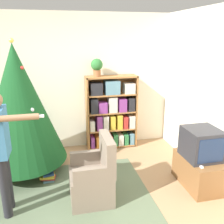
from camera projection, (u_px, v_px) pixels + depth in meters
ground_plane at (91, 216)px, 3.14m from camera, size 14.00×14.00×0.00m
wall_back at (73, 83)px, 4.81m from camera, size 8.00×0.10×2.60m
area_rug at (52, 205)px, 3.34m from camera, size 2.74×2.09×0.01m
bookshelf at (111, 114)px, 4.93m from camera, size 0.99×0.30×1.45m
tv_stand at (198, 171)px, 3.74m from camera, size 0.46×0.78×0.46m
television at (201, 144)px, 3.60m from camera, size 0.47×0.50×0.45m
game_remote at (200, 166)px, 3.42m from camera, size 0.04×0.12×0.02m
christmas_tree at (19, 105)px, 3.87m from camera, size 1.39×1.39×2.15m
armchair at (94, 178)px, 3.38m from camera, size 0.57×0.56×0.92m
standing_person at (1, 145)px, 2.95m from camera, size 0.63×0.47×1.58m
potted_plant at (97, 66)px, 4.60m from camera, size 0.22×0.22×0.33m
book_pile_near_tree at (48, 177)px, 3.89m from camera, size 0.24×0.17×0.12m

